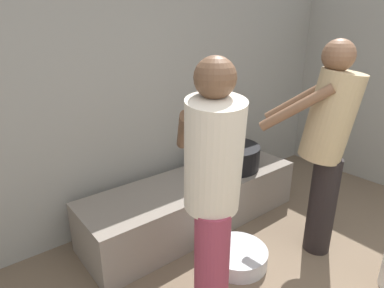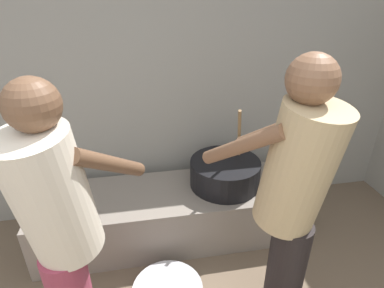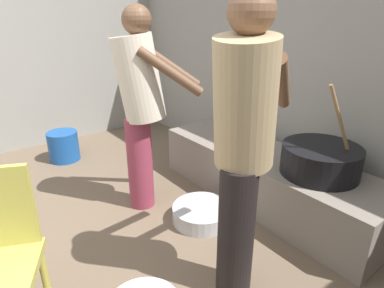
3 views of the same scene
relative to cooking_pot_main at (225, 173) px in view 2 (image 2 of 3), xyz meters
The scene contains 5 objects.
block_enclosure_rear 0.95m from the cooking_pot_main, 142.03° to the left, with size 4.99×0.20×2.08m, color gray.
hearth_ledge 0.55m from the cooking_pot_main, behind, with size 1.99×0.60×0.42m, color slate.
cooking_pot_main is the anchor object (origin of this frame).
cook_in_tan_shirt 0.96m from the cooking_pot_main, 85.42° to the right, with size 0.62×0.73×1.60m.
cook_in_cream_shirt 1.36m from the cooking_pot_main, 139.49° to the right, with size 0.62×0.72×1.55m.
Camera 2 is at (0.02, 0.20, 1.82)m, focal length 28.95 mm.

